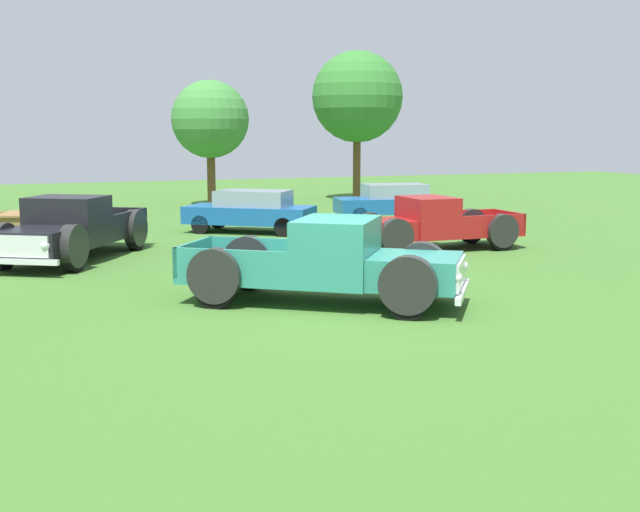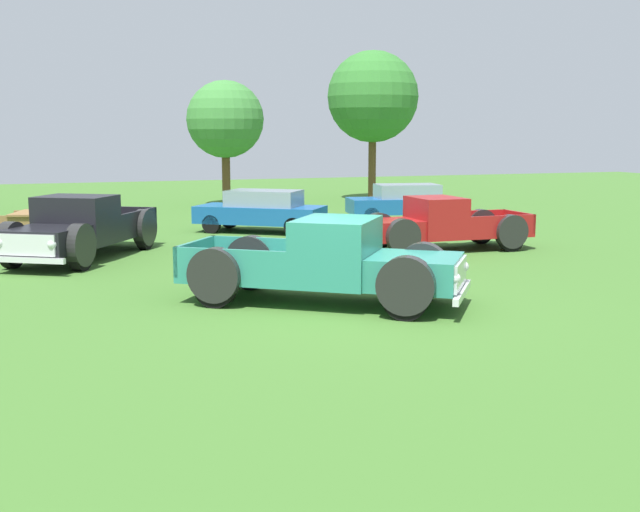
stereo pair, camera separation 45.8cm
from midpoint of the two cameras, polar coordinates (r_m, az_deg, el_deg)
The scene contains 9 objects.
ground_plane at distance 14.59m, azimuth 3.03°, elevation -3.74°, with size 80.00×80.00×0.00m, color #3D6B28.
pickup_truck_foreground at distance 14.73m, azimuth 2.32°, elevation -0.57°, with size 5.34×4.62×1.61m.
pickup_truck_behind_left at distance 21.75m, azimuth 8.76°, elevation 2.19°, with size 4.80×1.95×1.46m.
pickup_truck_behind_right at distance 20.73m, azimuth -16.52°, elevation 1.82°, with size 4.36×5.47×1.62m.
sedan_distant_a at distance 29.06m, azimuth 6.52°, elevation 3.89°, with size 4.21×2.32×1.33m.
sedan_distant_b at distance 25.61m, azimuth -3.72°, elevation 3.30°, with size 4.24×3.74×1.35m.
picnic_table at distance 25.82m, azimuth -19.65°, elevation 2.36°, with size 1.93×2.15×0.78m.
oak_tree_east at distance 35.11m, azimuth -6.44°, elevation 9.69°, with size 3.35×3.35×5.42m.
oak_tree_west at distance 37.88m, azimuth 4.16°, elevation 11.31°, with size 4.25×4.25×6.96m.
Camera 2 is at (-5.36, -13.19, 3.18)m, focal length 44.62 mm.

